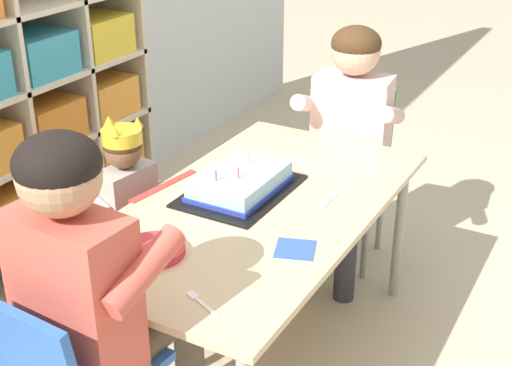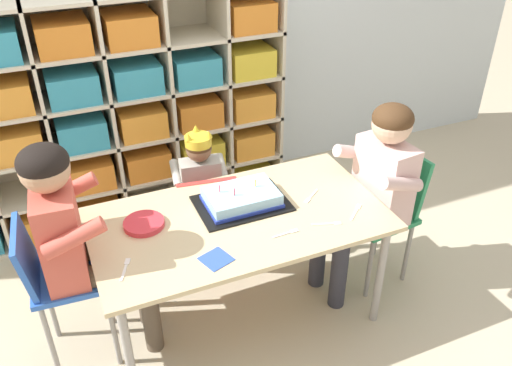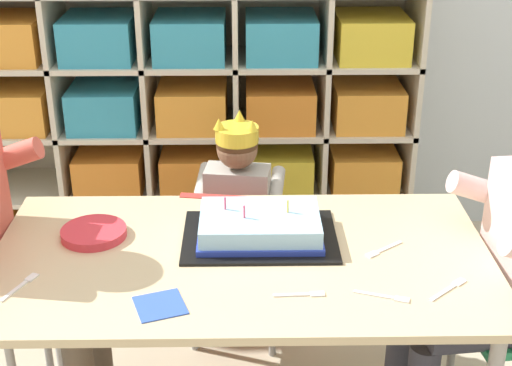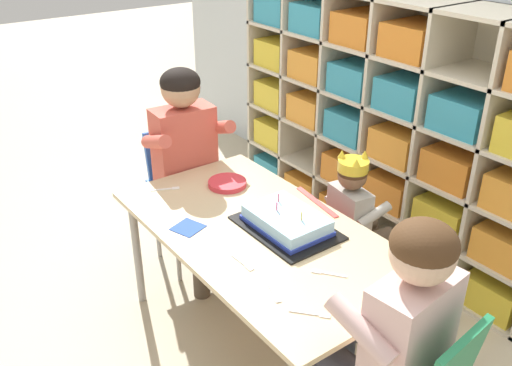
# 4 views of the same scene
# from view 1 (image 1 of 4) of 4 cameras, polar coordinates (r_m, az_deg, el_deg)

# --- Properties ---
(ground) EXTENTS (16.00, 16.00, 0.00)m
(ground) POSITION_cam_1_polar(r_m,az_deg,el_deg) (2.58, 0.05, -13.70)
(ground) COLOR beige
(activity_table) EXTENTS (1.31, 0.71, 0.60)m
(activity_table) POSITION_cam_1_polar(r_m,az_deg,el_deg) (2.27, 0.05, -2.90)
(activity_table) COLOR #D1B789
(activity_table) RESTS_ON ground
(classroom_chair_blue) EXTENTS (0.37, 0.40, 0.61)m
(classroom_chair_blue) POSITION_cam_1_polar(r_m,az_deg,el_deg) (2.58, -9.04, -4.58)
(classroom_chair_blue) COLOR red
(classroom_chair_blue) RESTS_ON ground
(child_with_crown) EXTENTS (0.32, 0.32, 0.80)m
(child_with_crown) POSITION_cam_1_polar(r_m,az_deg,el_deg) (2.58, -10.98, -1.14)
(child_with_crown) COLOR #B2ADA3
(child_with_crown) RESTS_ON ground
(adult_helper_seated) EXTENTS (0.44, 0.42, 1.09)m
(adult_helper_seated) POSITION_cam_1_polar(r_m,az_deg,el_deg) (1.77, -12.91, -7.76)
(adult_helper_seated) COLOR #D15647
(adult_helper_seated) RESTS_ON ground
(classroom_chair_guest_side) EXTENTS (0.37, 0.33, 0.73)m
(classroom_chair_guest_side) POSITION_cam_1_polar(r_m,az_deg,el_deg) (3.00, 7.80, 1.66)
(classroom_chair_guest_side) COLOR #238451
(classroom_chair_guest_side) RESTS_ON ground
(guest_at_table_side) EXTENTS (0.45, 0.43, 1.02)m
(guest_at_table_side) POSITION_cam_1_polar(r_m,az_deg,el_deg) (2.82, 7.37, 4.42)
(guest_at_table_side) COLOR beige
(guest_at_table_side) RESTS_ON ground
(birthday_cake_on_tray) EXTENTS (0.42, 0.30, 0.11)m
(birthday_cake_on_tray) POSITION_cam_1_polar(r_m,az_deg,el_deg) (2.31, -1.30, -0.05)
(birthday_cake_on_tray) COLOR black
(birthday_cake_on_tray) RESTS_ON activity_table
(paper_plate_stack) EXTENTS (0.18, 0.18, 0.02)m
(paper_plate_stack) POSITION_cam_1_polar(r_m,az_deg,el_deg) (2.00, -8.28, -5.39)
(paper_plate_stack) COLOR #DB333D
(paper_plate_stack) RESTS_ON activity_table
(paper_napkin_square) EXTENTS (0.14, 0.14, 0.00)m
(paper_napkin_square) POSITION_cam_1_polar(r_m,az_deg,el_deg) (2.01, 3.18, -5.34)
(paper_napkin_square) COLOR #3356B7
(paper_napkin_square) RESTS_ON activity_table
(fork_by_napkin) EXTENTS (0.11, 0.09, 0.00)m
(fork_by_napkin) POSITION_cam_1_polar(r_m,az_deg,el_deg) (2.55, 3.84, 1.75)
(fork_by_napkin) COLOR white
(fork_by_napkin) RESTS_ON activity_table
(fork_scattered_mid_table) EXTENTS (0.07, 0.13, 0.00)m
(fork_scattered_mid_table) POSITION_cam_1_polar(r_m,az_deg,el_deg) (1.79, -4.47, -9.59)
(fork_scattered_mid_table) COLOR white
(fork_scattered_mid_table) RESTS_ON activity_table
(fork_near_cake_tray) EXTENTS (0.13, 0.06, 0.00)m
(fork_near_cake_tray) POSITION_cam_1_polar(r_m,az_deg,el_deg) (2.45, 8.15, 0.49)
(fork_near_cake_tray) COLOR white
(fork_near_cake_tray) RESTS_ON activity_table
(fork_beside_plate_stack) EXTENTS (0.12, 0.02, 0.00)m
(fork_beside_plate_stack) POSITION_cam_1_polar(r_m,az_deg,el_deg) (2.29, 6.04, -1.27)
(fork_beside_plate_stack) COLOR white
(fork_beside_plate_stack) RESTS_ON activity_table
(fork_at_table_front_edge) EXTENTS (0.11, 0.10, 0.00)m
(fork_at_table_front_edge) POSITION_cam_1_polar(r_m,az_deg,el_deg) (2.60, 8.79, 1.98)
(fork_at_table_front_edge) COLOR white
(fork_at_table_front_edge) RESTS_ON activity_table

